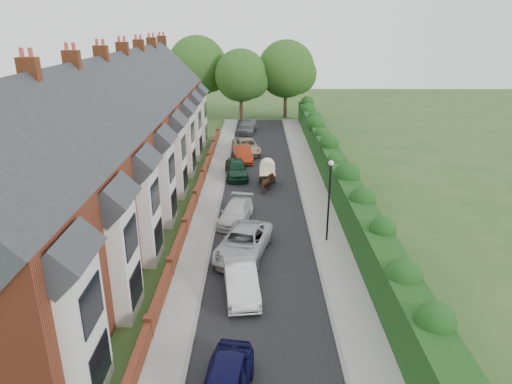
% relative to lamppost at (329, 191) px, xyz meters
% --- Properties ---
extents(ground, '(140.00, 140.00, 0.00)m').
position_rel_lamppost_xyz_m(ground, '(-3.40, -4.00, -3.30)').
color(ground, '#2D4C1E').
rests_on(ground, ground).
extents(road, '(6.00, 58.00, 0.02)m').
position_rel_lamppost_xyz_m(road, '(-3.90, 7.00, -3.29)').
color(road, black).
rests_on(road, ground).
extents(pavement_hedge_side, '(2.20, 58.00, 0.12)m').
position_rel_lamppost_xyz_m(pavement_hedge_side, '(0.20, 7.00, -3.24)').
color(pavement_hedge_side, '#9B9792').
rests_on(pavement_hedge_side, ground).
extents(pavement_house_side, '(1.70, 58.00, 0.12)m').
position_rel_lamppost_xyz_m(pavement_house_side, '(-7.75, 7.00, -3.24)').
color(pavement_house_side, '#9B9792').
rests_on(pavement_house_side, ground).
extents(kerb_hedge_side, '(0.18, 58.00, 0.13)m').
position_rel_lamppost_xyz_m(kerb_hedge_side, '(-0.85, 7.00, -3.23)').
color(kerb_hedge_side, gray).
rests_on(kerb_hedge_side, ground).
extents(kerb_house_side, '(0.18, 58.00, 0.13)m').
position_rel_lamppost_xyz_m(kerb_house_side, '(-6.95, 7.00, -3.23)').
color(kerb_house_side, gray).
rests_on(kerb_house_side, ground).
extents(hedge, '(2.10, 58.00, 2.85)m').
position_rel_lamppost_xyz_m(hedge, '(2.00, 7.00, -1.70)').
color(hedge, '#153A12').
rests_on(hedge, ground).
extents(terrace_row, '(9.05, 40.50, 11.50)m').
position_rel_lamppost_xyz_m(terrace_row, '(-14.27, 5.98, 1.18)').
color(terrace_row, maroon).
rests_on(terrace_row, ground).
extents(garden_wall_row, '(0.35, 40.35, 1.10)m').
position_rel_lamppost_xyz_m(garden_wall_row, '(-8.75, 6.00, -2.84)').
color(garden_wall_row, brown).
rests_on(garden_wall_row, ground).
extents(lamppost, '(0.32, 0.32, 5.16)m').
position_rel_lamppost_xyz_m(lamppost, '(0.00, 0.00, 0.00)').
color(lamppost, black).
rests_on(lamppost, ground).
extents(tree_far_left, '(7.14, 6.80, 9.29)m').
position_rel_lamppost_xyz_m(tree_far_left, '(-6.05, 36.08, 2.41)').
color(tree_far_left, '#332316').
rests_on(tree_far_left, ground).
extents(tree_far_right, '(7.98, 7.60, 10.31)m').
position_rel_lamppost_xyz_m(tree_far_right, '(-0.01, 38.08, 3.02)').
color(tree_far_right, '#332316').
rests_on(tree_far_right, ground).
extents(tree_far_back, '(8.40, 8.00, 10.82)m').
position_rel_lamppost_xyz_m(tree_far_back, '(-11.99, 39.08, 3.32)').
color(tree_far_back, '#332316').
rests_on(tree_far_back, ground).
extents(car_silver_a, '(2.09, 4.56, 1.45)m').
position_rel_lamppost_xyz_m(car_silver_a, '(-5.00, -5.58, -2.57)').
color(car_silver_a, silver).
rests_on(car_silver_a, ground).
extents(car_silver_b, '(3.78, 5.88, 1.51)m').
position_rel_lamppost_xyz_m(car_silver_b, '(-5.00, -1.63, -2.54)').
color(car_silver_b, '#A7AAAE').
rests_on(car_silver_b, ground).
extents(car_white, '(2.58, 4.73, 1.30)m').
position_rel_lamppost_xyz_m(car_white, '(-5.63, 3.00, -2.65)').
color(car_white, silver).
rests_on(car_white, ground).
extents(car_green, '(2.36, 4.65, 1.52)m').
position_rel_lamppost_xyz_m(car_green, '(-6.02, 12.20, -2.54)').
color(car_green, black).
rests_on(car_green, ground).
extents(car_red, '(2.17, 4.47, 1.41)m').
position_rel_lamppost_xyz_m(car_red, '(-5.62, 17.02, -2.59)').
color(car_red, maroon).
rests_on(car_red, ground).
extents(car_beige, '(3.33, 5.39, 1.39)m').
position_rel_lamppost_xyz_m(car_beige, '(-5.33, 19.80, -2.60)').
color(car_beige, tan).
rests_on(car_beige, ground).
extents(car_grey, '(2.58, 5.08, 1.41)m').
position_rel_lamppost_xyz_m(car_grey, '(-5.45, 29.00, -2.59)').
color(car_grey, '#5B5E63').
rests_on(car_grey, ground).
extents(horse, '(1.29, 1.83, 1.41)m').
position_rel_lamppost_xyz_m(horse, '(-3.40, 8.54, -2.59)').
color(horse, '#4E2F1C').
rests_on(horse, ground).
extents(horse_cart, '(1.33, 2.93, 2.12)m').
position_rel_lamppost_xyz_m(horse_cart, '(-3.40, 10.34, -2.09)').
color(horse_cart, black).
rests_on(horse_cart, ground).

